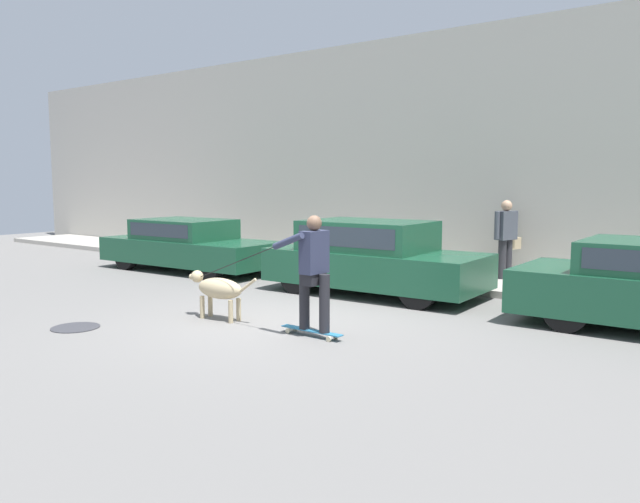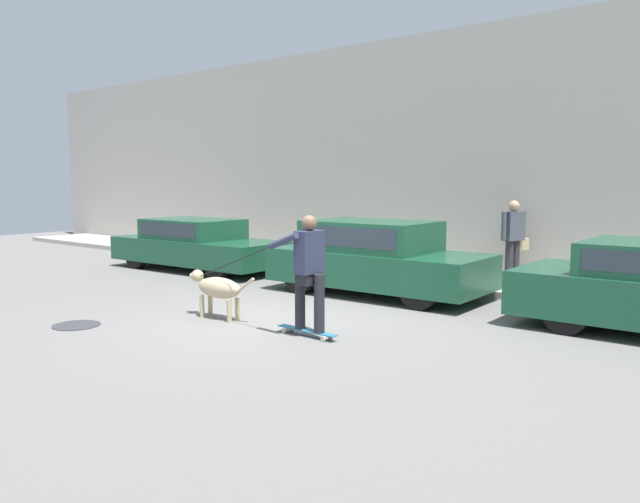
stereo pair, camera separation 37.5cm
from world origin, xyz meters
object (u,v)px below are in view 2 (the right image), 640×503
dog (218,288)px  pedestrian_with_bag (514,236)px  parked_car_0 (197,245)px  parked_car_1 (376,259)px  skateboarder (309,268)px  fire_hydrant (306,260)px

dog → pedestrian_with_bag: bearing=-114.8°
parked_car_0 → pedestrian_with_bag: bearing=18.7°
parked_car_1 → pedestrian_with_bag: bearing=56.5°
skateboarder → dog: bearing=2.4°
pedestrian_with_bag → parked_car_0: bearing=-141.0°
parked_car_0 → parked_car_1: (4.95, 0.00, 0.08)m
pedestrian_with_bag → fire_hydrant: pedestrian_with_bag is taller
parked_car_0 → skateboarder: bearing=-29.5°
parked_car_1 → pedestrian_with_bag: (1.52, 2.47, 0.32)m
parked_car_1 → dog: parked_car_1 is taller
pedestrian_with_bag → dog: bearing=-93.7°
skateboarder → pedestrian_with_bag: 5.58m
fire_hydrant → dog: bearing=-68.0°
parked_car_1 → dog: bearing=-104.8°
dog → fire_hydrant: size_ratio=1.79×
parked_car_0 → parked_car_1: parked_car_1 is taller
parked_car_0 → fire_hydrant: bearing=12.5°
skateboarder → fire_hydrant: (-3.30, 3.80, -0.53)m
parked_car_0 → parked_car_1: size_ratio=1.11×
parked_car_1 → dog: 3.20m
dog → parked_car_1: bearing=-105.9°
parked_car_0 → fire_hydrant: 2.79m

